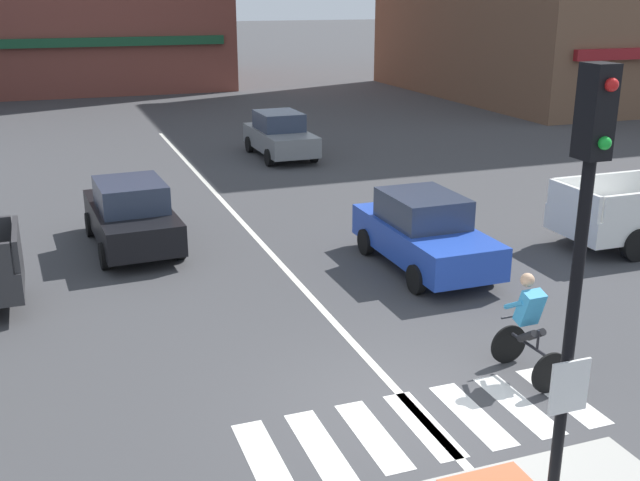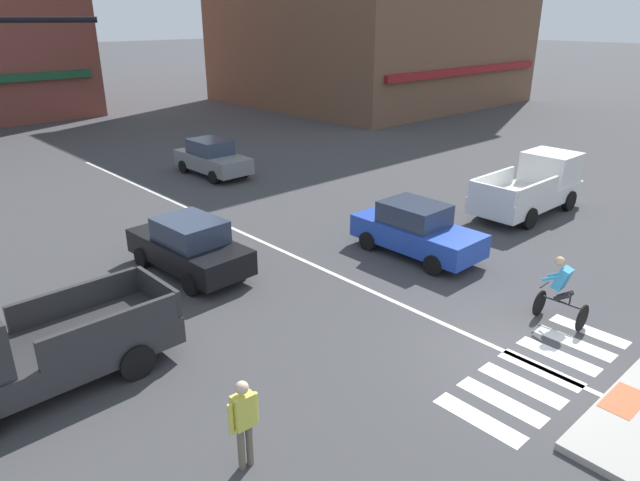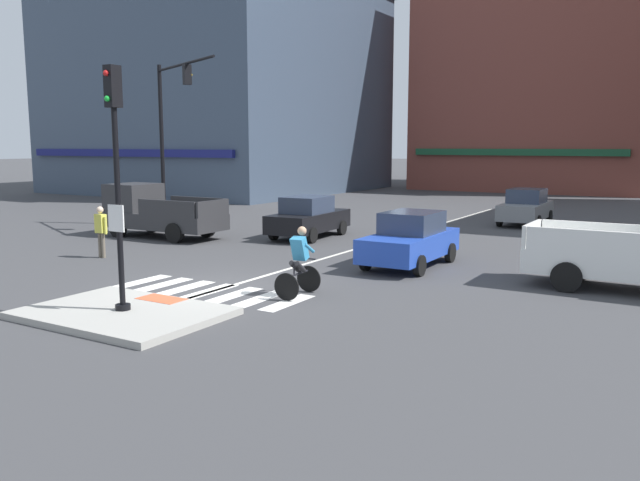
% 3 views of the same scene
% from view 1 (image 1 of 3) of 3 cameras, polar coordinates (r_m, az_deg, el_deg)
% --- Properties ---
extents(ground_plane, '(300.00, 300.00, 0.00)m').
position_cam_1_polar(ground_plane, '(11.35, 6.79, -12.56)').
color(ground_plane, '#3D3D3F').
extents(signal_pole, '(0.44, 0.38, 5.06)m').
position_cam_1_polar(signal_pole, '(7.52, 18.80, -2.99)').
color(signal_pole, black).
rests_on(signal_pole, traffic_island).
extents(crosswalk_stripe_a, '(0.44, 1.80, 0.01)m').
position_cam_1_polar(crosswalk_stripe_a, '(10.28, -4.27, -16.05)').
color(crosswalk_stripe_a, silver).
rests_on(crosswalk_stripe_a, ground).
extents(crosswalk_stripe_b, '(0.44, 1.80, 0.01)m').
position_cam_1_polar(crosswalk_stripe_b, '(10.47, -0.03, -15.27)').
color(crosswalk_stripe_b, silver).
rests_on(crosswalk_stripe_b, ground).
extents(crosswalk_stripe_c, '(0.44, 1.80, 0.01)m').
position_cam_1_polar(crosswalk_stripe_c, '(10.72, 4.01, -14.45)').
color(crosswalk_stripe_c, silver).
rests_on(crosswalk_stripe_c, ground).
extents(crosswalk_stripe_d, '(0.44, 1.80, 0.01)m').
position_cam_1_polar(crosswalk_stripe_d, '(11.02, 7.82, -13.60)').
color(crosswalk_stripe_d, silver).
rests_on(crosswalk_stripe_d, ground).
extents(crosswalk_stripe_e, '(0.44, 1.80, 0.01)m').
position_cam_1_polar(crosswalk_stripe_e, '(11.36, 11.39, -12.75)').
color(crosswalk_stripe_e, silver).
rests_on(crosswalk_stripe_e, ground).
extents(crosswalk_stripe_f, '(0.44, 1.80, 0.01)m').
position_cam_1_polar(crosswalk_stripe_f, '(11.75, 14.71, -11.91)').
color(crosswalk_stripe_f, silver).
rests_on(crosswalk_stripe_f, ground).
extents(crosswalk_stripe_g, '(0.44, 1.80, 0.01)m').
position_cam_1_polar(crosswalk_stripe_g, '(12.17, 17.79, -11.09)').
color(crosswalk_stripe_g, silver).
rests_on(crosswalk_stripe_g, ground).
extents(lane_centre_line, '(0.14, 28.00, 0.01)m').
position_cam_1_polar(lane_centre_line, '(20.05, -5.90, 1.39)').
color(lane_centre_line, silver).
rests_on(lane_centre_line, ground).
extents(car_black_westbound_far, '(2.01, 4.18, 1.64)m').
position_cam_1_polar(car_black_westbound_far, '(18.29, -14.05, 1.91)').
color(car_black_westbound_far, black).
rests_on(car_black_westbound_far, ground).
extents(car_blue_eastbound_mid, '(1.86, 4.11, 1.64)m').
position_cam_1_polar(car_blue_eastbound_mid, '(16.60, 7.85, 0.63)').
color(car_blue_eastbound_mid, '#2347B7').
rests_on(car_blue_eastbound_mid, ground).
extents(car_grey_eastbound_distant, '(1.88, 4.12, 1.64)m').
position_cam_1_polar(car_grey_eastbound_distant, '(27.87, -3.04, 7.95)').
color(car_grey_eastbound_distant, slate).
rests_on(car_grey_eastbound_distant, ground).
extents(cyclist, '(0.70, 1.11, 1.68)m').
position_cam_1_polar(cyclist, '(12.23, 15.49, -6.15)').
color(cyclist, black).
rests_on(cyclist, ground).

